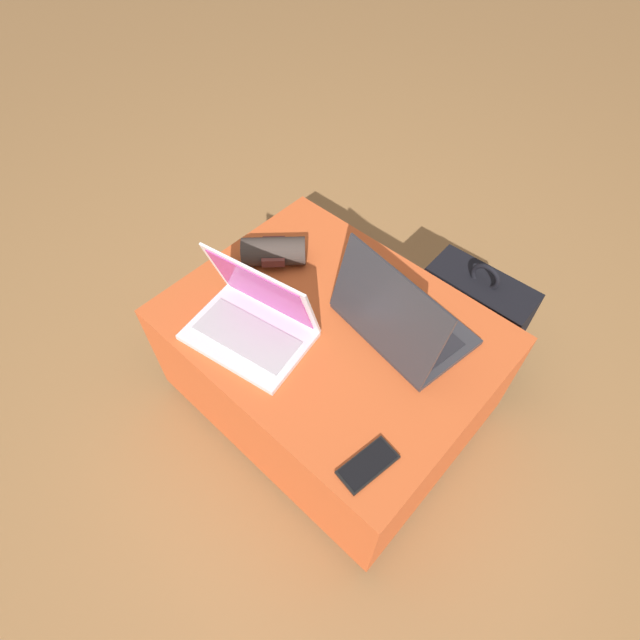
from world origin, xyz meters
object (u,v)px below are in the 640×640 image
cell_phone (368,465)px  backpack (470,319)px  laptop_far (399,319)px  laptop_near (253,320)px  wrist_brace (274,251)px

cell_phone → backpack: backpack is taller
cell_phone → backpack: (-0.12, 0.75, -0.26)m
laptop_far → cell_phone: 0.41m
laptop_near → backpack: bearing=51.1°
laptop_far → laptop_near: bearing=51.8°
cell_phone → laptop_near: bearing=178.6°
laptop_near → cell_phone: size_ratio=2.36×
laptop_far → backpack: bearing=-91.3°
laptop_far → cell_phone: size_ratio=2.57×
laptop_near → laptop_far: bearing=32.9°
laptop_far → wrist_brace: 0.45m
cell_phone → wrist_brace: (-0.64, 0.32, 0.04)m
laptop_near → laptop_far: size_ratio=0.92×
laptop_far → backpack: size_ratio=0.85×
laptop_near → laptop_far: (0.30, 0.27, 0.00)m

